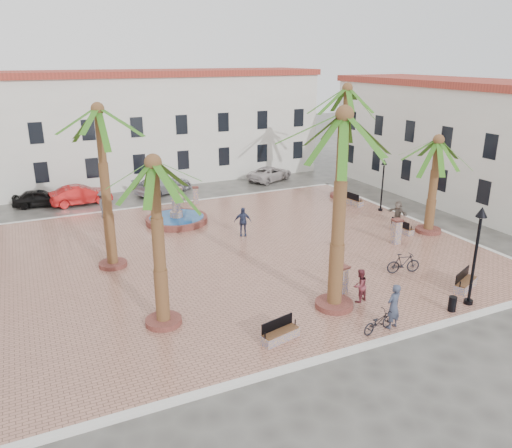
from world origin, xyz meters
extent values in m
plane|color=#56544F|center=(0.00, 0.00, 0.00)|extent=(120.00, 120.00, 0.00)
cube|color=#AC725F|center=(0.00, 0.00, 0.07)|extent=(26.00, 22.00, 0.15)
cube|color=silver|center=(0.00, 11.00, 0.08)|extent=(26.30, 0.30, 0.16)
cube|color=silver|center=(0.00, -11.00, 0.08)|extent=(26.30, 0.30, 0.16)
cube|color=silver|center=(13.00, 0.00, 0.08)|extent=(0.30, 22.30, 0.16)
cube|color=white|center=(0.00, 20.00, 4.50)|extent=(30.00, 7.00, 9.00)
cube|color=#A1372A|center=(0.00, 20.00, 9.25)|extent=(30.40, 7.40, 0.50)
cube|color=black|center=(-9.38, 16.52, 2.20)|extent=(1.00, 0.12, 1.60)
cube|color=black|center=(-5.62, 16.52, 2.20)|extent=(1.00, 0.12, 1.60)
cube|color=black|center=(-1.88, 16.52, 2.20)|extent=(1.00, 0.12, 1.60)
cube|color=black|center=(1.88, 16.52, 2.20)|extent=(1.00, 0.12, 1.60)
cube|color=black|center=(5.62, 16.52, 2.20)|extent=(1.00, 0.12, 1.60)
cube|color=black|center=(9.38, 16.52, 2.20)|extent=(1.00, 0.12, 1.60)
cube|color=black|center=(13.12, 16.52, 2.20)|extent=(1.00, 0.12, 1.60)
cube|color=black|center=(-9.38, 16.52, 5.20)|extent=(1.00, 0.12, 1.60)
cube|color=black|center=(-5.62, 16.52, 5.20)|extent=(1.00, 0.12, 1.60)
cube|color=black|center=(-1.88, 16.52, 5.20)|extent=(1.00, 0.12, 1.60)
cube|color=black|center=(1.88, 16.52, 5.20)|extent=(1.00, 0.12, 1.60)
cube|color=black|center=(5.62, 16.52, 5.20)|extent=(1.00, 0.12, 1.60)
cube|color=black|center=(9.38, 16.52, 5.20)|extent=(1.00, 0.12, 1.60)
cube|color=black|center=(13.12, 16.52, 5.20)|extent=(1.00, 0.12, 1.60)
cube|color=white|center=(20.00, 2.00, 4.25)|extent=(7.00, 26.00, 8.50)
cube|color=#A1372A|center=(20.00, 2.00, 8.75)|extent=(7.40, 26.40, 0.50)
cube|color=black|center=(16.54, -2.06, 2.20)|extent=(0.12, 1.00, 1.60)
cube|color=black|center=(16.54, 1.65, 2.20)|extent=(0.12, 1.00, 1.60)
cube|color=black|center=(16.54, 5.37, 2.20)|extent=(0.12, 1.00, 1.60)
cube|color=black|center=(16.54, 9.08, 2.20)|extent=(0.12, 1.00, 1.60)
cube|color=black|center=(16.54, 12.80, 2.20)|extent=(0.12, 1.00, 1.60)
cube|color=black|center=(16.54, -2.06, 5.20)|extent=(0.12, 1.00, 1.60)
cube|color=black|center=(16.54, 1.65, 5.20)|extent=(0.12, 1.00, 1.60)
cube|color=black|center=(16.54, 5.37, 5.20)|extent=(0.12, 1.00, 1.60)
cube|color=black|center=(16.54, 9.08, 5.20)|extent=(0.12, 1.00, 1.60)
cube|color=black|center=(16.54, 12.80, 5.20)|extent=(0.12, 1.00, 1.60)
cylinder|color=brown|center=(-1.80, 6.42, 0.34)|extent=(4.07, 4.07, 0.39)
cylinder|color=#194C8C|center=(-1.80, 6.42, 0.52)|extent=(3.58, 3.58, 0.06)
cylinder|color=gray|center=(-1.80, 6.42, 0.54)|extent=(0.87, 0.87, 0.77)
cylinder|color=gray|center=(-1.80, 6.42, 1.31)|extent=(0.58, 0.58, 1.16)
sphere|color=gray|center=(-1.80, 6.42, 2.04)|extent=(0.43, 0.43, 0.43)
cylinder|color=brown|center=(-6.94, 0.84, 0.26)|extent=(1.46, 1.46, 0.22)
cylinder|color=brown|center=(-6.94, 0.84, 4.32)|extent=(0.47, 0.47, 7.91)
sphere|color=brown|center=(-6.94, 0.84, 8.28)|extent=(0.64, 0.64, 0.64)
cylinder|color=brown|center=(-6.11, -6.13, 0.26)|extent=(1.50, 1.50, 0.22)
cylinder|color=brown|center=(-6.11, -6.13, 3.65)|extent=(0.49, 0.49, 6.54)
sphere|color=brown|center=(-6.11, -6.13, 6.92)|extent=(0.66, 0.66, 0.66)
cylinder|color=brown|center=(1.09, -7.91, 0.28)|extent=(1.68, 1.68, 0.25)
cylinder|color=brown|center=(1.09, -7.91, 4.46)|extent=(0.55, 0.55, 8.11)
sphere|color=brown|center=(1.09, -7.91, 8.51)|extent=(0.74, 0.74, 0.74)
cylinder|color=brown|center=(11.98, -2.11, 0.27)|extent=(1.55, 1.55, 0.23)
cylinder|color=brown|center=(11.98, -2.11, 3.16)|extent=(0.50, 0.50, 5.55)
sphere|color=brown|center=(11.98, -2.11, 5.93)|extent=(0.68, 0.68, 0.68)
cylinder|color=brown|center=(11.70, 7.02, 0.28)|extent=(1.79, 1.79, 0.27)
cylinder|color=brown|center=(11.70, 7.02, 4.42)|extent=(0.58, 0.58, 8.01)
sphere|color=brown|center=(11.70, 7.02, 8.43)|extent=(0.78, 0.78, 0.78)
cube|color=gray|center=(-2.33, -9.32, 0.33)|extent=(1.71, 0.87, 0.36)
cube|color=#56351E|center=(-2.33, -9.32, 0.54)|extent=(1.61, 0.80, 0.05)
cube|color=black|center=(-2.38, -9.13, 0.79)|extent=(1.52, 0.40, 0.45)
cylinder|color=black|center=(-3.09, -9.50, 0.65)|extent=(0.05, 0.05, 0.27)
cylinder|color=black|center=(-1.58, -9.14, 0.65)|extent=(0.05, 0.05, 0.27)
cube|color=gray|center=(7.74, -9.06, 0.34)|extent=(1.78, 1.17, 0.38)
cube|color=#56351E|center=(7.74, -9.06, 0.56)|extent=(1.68, 1.09, 0.06)
cube|color=black|center=(7.65, -8.87, 0.82)|extent=(1.50, 0.70, 0.48)
cylinder|color=black|center=(7.00, -9.39, 0.67)|extent=(0.05, 0.05, 0.29)
cylinder|color=black|center=(8.48, -8.73, 0.67)|extent=(0.05, 0.05, 0.29)
cube|color=gray|center=(10.42, -1.48, 0.33)|extent=(0.58, 1.62, 0.35)
cube|color=#56351E|center=(10.42, -1.48, 0.53)|extent=(0.53, 1.53, 0.05)
cube|color=black|center=(10.23, -1.50, 0.77)|extent=(0.13, 1.51, 0.44)
cylinder|color=black|center=(10.46, -2.24, 0.64)|extent=(0.05, 0.05, 0.27)
cylinder|color=black|center=(10.38, -0.73, 0.64)|extent=(0.05, 0.05, 0.27)
cube|color=gray|center=(11.32, 4.97, 0.34)|extent=(0.72, 1.79, 0.39)
cube|color=#56351E|center=(11.32, 4.97, 0.57)|extent=(0.66, 1.69, 0.06)
cube|color=black|center=(11.11, 4.94, 0.83)|extent=(0.23, 1.64, 0.48)
cylinder|color=black|center=(11.41, 4.15, 0.68)|extent=(0.05, 0.05, 0.29)
cylinder|color=black|center=(11.23, 5.78, 0.68)|extent=(0.05, 0.05, 0.29)
cylinder|color=black|center=(6.69, -10.21, 0.24)|extent=(0.40, 0.40, 0.18)
cylinder|color=black|center=(6.69, -10.21, 2.27)|extent=(0.13, 0.13, 4.02)
cone|color=black|center=(6.69, -10.21, 4.45)|extent=(0.49, 0.49, 0.45)
sphere|color=beige|center=(6.69, -10.21, 4.28)|extent=(0.27, 0.27, 0.27)
cylinder|color=black|center=(12.17, 2.82, 0.22)|extent=(0.33, 0.33, 0.15)
cylinder|color=black|center=(12.17, 2.82, 1.89)|extent=(0.11, 0.11, 3.29)
cone|color=black|center=(12.17, 2.82, 3.67)|extent=(0.40, 0.40, 0.37)
sphere|color=beige|center=(12.17, 2.82, 3.53)|extent=(0.22, 0.22, 0.22)
cube|color=gray|center=(2.24, -6.87, 0.77)|extent=(0.45, 0.45, 1.23)
cube|color=brown|center=(2.24, -6.87, 1.43)|extent=(0.56, 0.56, 0.09)
cube|color=gray|center=(0.82, 10.24, 0.74)|extent=(0.44, 0.44, 1.18)
cube|color=brown|center=(0.82, 10.24, 1.37)|extent=(0.55, 0.55, 0.09)
cube|color=gray|center=(8.76, -2.87, 0.84)|extent=(0.46, 0.46, 1.39)
cube|color=brown|center=(8.76, -2.87, 1.59)|extent=(0.58, 0.58, 0.11)
cylinder|color=black|center=(5.51, -10.40, 0.49)|extent=(0.35, 0.35, 0.68)
imported|color=#373E54|center=(2.23, -10.40, 1.11)|extent=(0.78, 0.60, 1.92)
imported|color=black|center=(1.52, -10.40, 0.58)|extent=(1.70, 0.85, 0.85)
imported|color=brown|center=(2.40, -7.94, 0.93)|extent=(0.88, 0.76, 1.55)
imported|color=black|center=(6.30, -6.34, 0.68)|extent=(1.83, 0.94, 1.06)
imported|color=#997661|center=(-0.91, 8.57, 1.09)|extent=(0.99, 0.70, 1.89)
imported|color=navy|center=(1.15, 2.22, 1.05)|extent=(1.14, 0.77, 1.80)
imported|color=#444448|center=(-5.98, 9.56, 1.09)|extent=(1.13, 1.40, 1.89)
imported|color=#695C52|center=(11.03, -0.28, 0.98)|extent=(0.91, 1.61, 1.66)
imported|color=black|center=(-9.77, 14.87, 0.65)|extent=(3.98, 2.06, 1.29)
imported|color=#AC1414|center=(-6.95, 14.12, 0.73)|extent=(4.52, 1.86, 1.46)
imported|color=silver|center=(-0.44, 14.65, 0.74)|extent=(5.47, 3.97, 1.47)
imported|color=beige|center=(9.39, 14.85, 0.63)|extent=(5.01, 3.80, 1.26)
camera|label=1|loc=(-10.40, -24.26, 10.68)|focal=35.00mm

